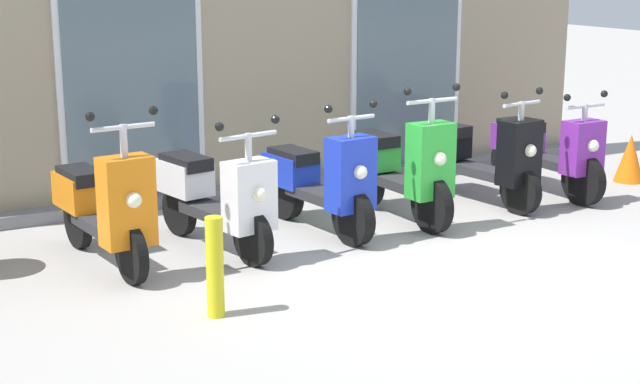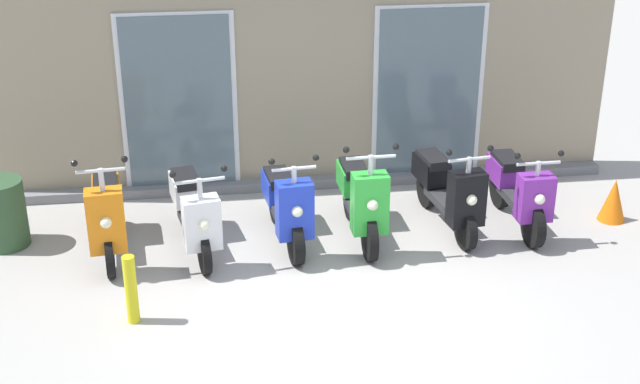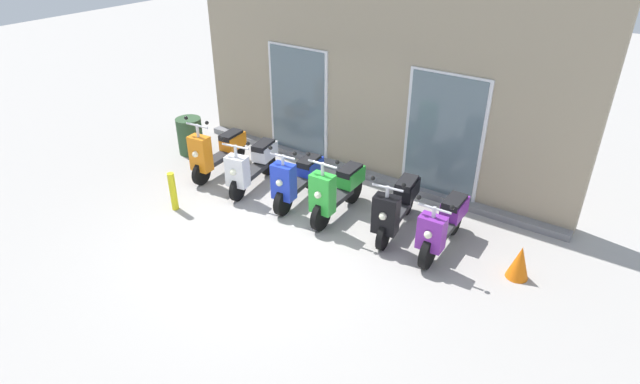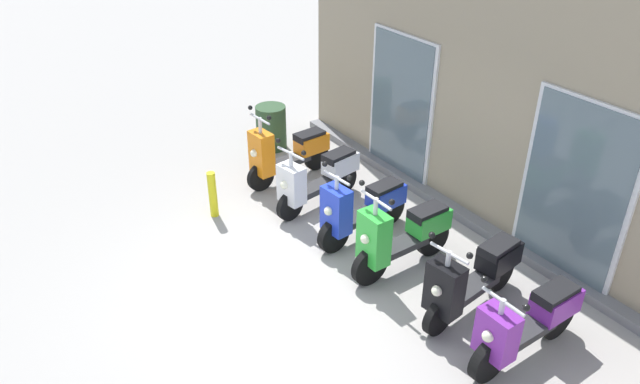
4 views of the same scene
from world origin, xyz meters
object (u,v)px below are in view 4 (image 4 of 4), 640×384
scooter_purple (527,323)px  scooter_blue (362,208)px  trash_bin (271,127)px  scooter_orange (287,152)px  scooter_white (317,177)px  curb_bollard (213,194)px  scooter_black (472,277)px  scooter_green (401,236)px

scooter_purple → scooter_blue: bearing=-178.3°
trash_bin → scooter_orange: bearing=-18.0°
scooter_white → curb_bollard: size_ratio=2.20×
scooter_black → trash_bin: 5.00m
scooter_purple → trash_bin: size_ratio=2.03×
scooter_white → curb_bollard: scooter_white is taller
scooter_green → curb_bollard: bearing=-149.9°
curb_bollard → scooter_orange: bearing=103.1°
curb_bollard → scooter_blue: bearing=41.8°
scooter_blue → scooter_purple: scooter_blue is taller
scooter_white → scooter_green: bearing=0.6°
scooter_black → trash_bin: (-4.99, 0.23, -0.09)m
scooter_black → scooter_green: bearing=-171.4°
scooter_green → scooter_black: bearing=8.6°
scooter_orange → scooter_black: size_ratio=0.97×
scooter_orange → curb_bollard: scooter_orange is taller
scooter_green → curb_bollard: scooter_green is taller
curb_bollard → trash_bin: trash_bin is taller
scooter_black → scooter_orange: bearing=-177.7°
scooter_green → curb_bollard: size_ratio=2.22×
scooter_orange → curb_bollard: 1.47m
trash_bin → scooter_blue: bearing=-6.7°
scooter_purple → curb_bollard: size_ratio=2.24×
scooter_orange → scooter_purple: scooter_orange is taller
scooter_blue → trash_bin: scooter_blue is taller
scooter_orange → scooter_white: 0.92m
scooter_green → scooter_blue: bearing=178.4°
scooter_orange → scooter_green: 2.78m
scooter_white → scooter_blue: (1.01, 0.04, -0.01)m
scooter_orange → scooter_blue: 1.94m
scooter_black → curb_bollard: size_ratio=2.28×
scooter_purple → scooter_green: bearing=-176.8°
scooter_orange → scooter_black: 3.82m
scooter_white → scooter_blue: 1.02m
scooter_orange → trash_bin: scooter_orange is taller
curb_bollard → trash_bin: 2.35m
scooter_orange → scooter_purple: (4.64, 0.10, -0.05)m
scooter_orange → scooter_blue: (1.94, 0.02, -0.04)m
scooter_white → trash_bin: 2.15m
scooter_blue → scooter_black: size_ratio=0.95×
trash_bin → scooter_purple: bearing=-2.8°
scooter_black → scooter_purple: bearing=-3.6°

